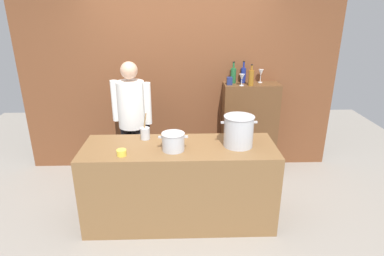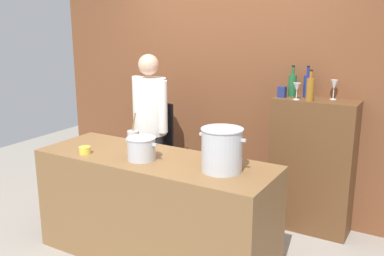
{
  "view_description": "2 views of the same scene",
  "coord_description": "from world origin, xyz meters",
  "px_view_note": "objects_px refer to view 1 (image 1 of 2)",
  "views": [
    {
      "loc": [
        0.04,
        -3.11,
        2.28
      ],
      "look_at": [
        0.15,
        0.36,
        0.97
      ],
      "focal_mm": 30.32,
      "sensor_mm": 36.0,
      "label": 1
    },
    {
      "loc": [
        1.98,
        -2.76,
        2.01
      ],
      "look_at": [
        0.14,
        0.38,
        1.08
      ],
      "focal_mm": 40.72,
      "sensor_mm": 36.0,
      "label": 2
    }
  ],
  "objects_px": {
    "wine_bottle_amber": "(251,77)",
    "butter_jar": "(122,153)",
    "stockpot_small": "(173,142)",
    "utensil_crock": "(145,133)",
    "wine_glass_tall": "(261,73)",
    "wine_bottle_green": "(233,75)",
    "wine_glass_short": "(242,78)",
    "chef": "(132,117)",
    "spice_tin_navy": "(229,81)",
    "stockpot_large": "(239,131)",
    "wine_bottle_cobalt": "(243,75)"
  },
  "relations": [
    {
      "from": "wine_bottle_green",
      "to": "wine_glass_short",
      "type": "relative_size",
      "value": 1.9
    },
    {
      "from": "wine_bottle_amber",
      "to": "wine_glass_short",
      "type": "height_order",
      "value": "wine_bottle_amber"
    },
    {
      "from": "wine_glass_short",
      "to": "wine_glass_tall",
      "type": "distance_m",
      "value": 0.34
    },
    {
      "from": "butter_jar",
      "to": "spice_tin_navy",
      "type": "relative_size",
      "value": 0.94
    },
    {
      "from": "butter_jar",
      "to": "wine_bottle_amber",
      "type": "bearing_deg",
      "value": 40.44
    },
    {
      "from": "utensil_crock",
      "to": "wine_glass_short",
      "type": "height_order",
      "value": "wine_glass_short"
    },
    {
      "from": "wine_bottle_green",
      "to": "spice_tin_navy",
      "type": "relative_size",
      "value": 2.85
    },
    {
      "from": "stockpot_small",
      "to": "butter_jar",
      "type": "distance_m",
      "value": 0.52
    },
    {
      "from": "utensil_crock",
      "to": "wine_bottle_green",
      "type": "relative_size",
      "value": 1.0
    },
    {
      "from": "butter_jar",
      "to": "wine_bottle_green",
      "type": "relative_size",
      "value": 0.33
    },
    {
      "from": "wine_bottle_green",
      "to": "wine_bottle_cobalt",
      "type": "distance_m",
      "value": 0.14
    },
    {
      "from": "chef",
      "to": "wine_glass_short",
      "type": "relative_size",
      "value": 10.82
    },
    {
      "from": "stockpot_small",
      "to": "utensil_crock",
      "type": "height_order",
      "value": "utensil_crock"
    },
    {
      "from": "chef",
      "to": "wine_glass_tall",
      "type": "relative_size",
      "value": 9.18
    },
    {
      "from": "stockpot_large",
      "to": "wine_bottle_amber",
      "type": "xyz_separation_m",
      "value": [
        0.33,
        1.09,
        0.33
      ]
    },
    {
      "from": "stockpot_large",
      "to": "stockpot_small",
      "type": "distance_m",
      "value": 0.69
    },
    {
      "from": "utensil_crock",
      "to": "wine_glass_tall",
      "type": "bearing_deg",
      "value": 35.19
    },
    {
      "from": "wine_glass_short",
      "to": "butter_jar",
      "type": "bearing_deg",
      "value": -137.06
    },
    {
      "from": "wine_bottle_cobalt",
      "to": "wine_glass_short",
      "type": "relative_size",
      "value": 1.93
    },
    {
      "from": "stockpot_large",
      "to": "wine_glass_short",
      "type": "relative_size",
      "value": 2.45
    },
    {
      "from": "butter_jar",
      "to": "wine_glass_tall",
      "type": "relative_size",
      "value": 0.53
    },
    {
      "from": "spice_tin_navy",
      "to": "wine_bottle_amber",
      "type": "bearing_deg",
      "value": -12.19
    },
    {
      "from": "wine_bottle_amber",
      "to": "wine_glass_short",
      "type": "xyz_separation_m",
      "value": [
        -0.12,
        0.01,
        -0.0
      ]
    },
    {
      "from": "chef",
      "to": "wine_bottle_cobalt",
      "type": "relative_size",
      "value": 5.61
    },
    {
      "from": "stockpot_small",
      "to": "wine_bottle_green",
      "type": "relative_size",
      "value": 1.02
    },
    {
      "from": "utensil_crock",
      "to": "wine_glass_tall",
      "type": "distance_m",
      "value": 1.88
    },
    {
      "from": "stockpot_large",
      "to": "wine_bottle_green",
      "type": "xyz_separation_m",
      "value": [
        0.12,
        1.25,
        0.33
      ]
    },
    {
      "from": "wine_bottle_amber",
      "to": "wine_glass_short",
      "type": "relative_size",
      "value": 1.83
    },
    {
      "from": "utensil_crock",
      "to": "chef",
      "type": "bearing_deg",
      "value": 111.2
    },
    {
      "from": "stockpot_small",
      "to": "wine_glass_short",
      "type": "distance_m",
      "value": 1.53
    },
    {
      "from": "wine_bottle_amber",
      "to": "wine_glass_tall",
      "type": "xyz_separation_m",
      "value": [
        0.17,
        0.18,
        0.02
      ]
    },
    {
      "from": "chef",
      "to": "stockpot_small",
      "type": "height_order",
      "value": "chef"
    },
    {
      "from": "stockpot_small",
      "to": "wine_bottle_amber",
      "type": "height_order",
      "value": "wine_bottle_amber"
    },
    {
      "from": "utensil_crock",
      "to": "wine_glass_tall",
      "type": "relative_size",
      "value": 1.62
    },
    {
      "from": "wine_bottle_cobalt",
      "to": "wine_glass_short",
      "type": "height_order",
      "value": "wine_bottle_cobalt"
    },
    {
      "from": "wine_bottle_green",
      "to": "wine_glass_tall",
      "type": "distance_m",
      "value": 0.38
    },
    {
      "from": "utensil_crock",
      "to": "wine_bottle_amber",
      "type": "height_order",
      "value": "wine_bottle_amber"
    },
    {
      "from": "chef",
      "to": "butter_jar",
      "type": "relative_size",
      "value": 17.21
    },
    {
      "from": "wine_bottle_green",
      "to": "wine_glass_short",
      "type": "distance_m",
      "value": 0.18
    },
    {
      "from": "chef",
      "to": "utensil_crock",
      "type": "distance_m",
      "value": 0.61
    },
    {
      "from": "chef",
      "to": "wine_glass_short",
      "type": "distance_m",
      "value": 1.52
    },
    {
      "from": "stockpot_small",
      "to": "wine_bottle_amber",
      "type": "distance_m",
      "value": 1.6
    },
    {
      "from": "wine_bottle_green",
      "to": "wine_glass_short",
      "type": "bearing_deg",
      "value": -59.49
    },
    {
      "from": "wine_glass_tall",
      "to": "chef",
      "type": "bearing_deg",
      "value": -164.33
    },
    {
      "from": "wine_bottle_green",
      "to": "stockpot_small",
      "type": "bearing_deg",
      "value": -120.75
    },
    {
      "from": "butter_jar",
      "to": "wine_glass_short",
      "type": "bearing_deg",
      "value": 42.94
    },
    {
      "from": "wine_bottle_amber",
      "to": "butter_jar",
      "type": "bearing_deg",
      "value": -139.56
    },
    {
      "from": "wine_glass_tall",
      "to": "wine_bottle_amber",
      "type": "bearing_deg",
      "value": -133.33
    },
    {
      "from": "wine_bottle_amber",
      "to": "wine_glass_short",
      "type": "bearing_deg",
      "value": 177.62
    },
    {
      "from": "chef",
      "to": "butter_jar",
      "type": "distance_m",
      "value": 0.99
    }
  ]
}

